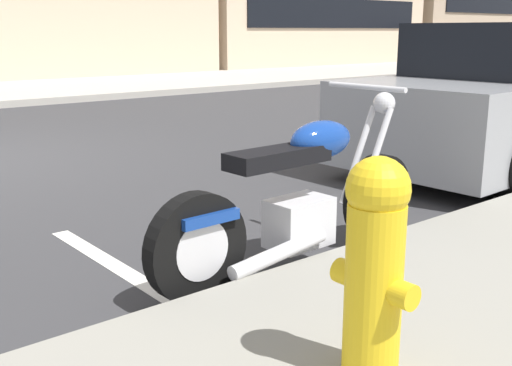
{
  "coord_description": "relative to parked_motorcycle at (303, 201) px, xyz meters",
  "views": [
    {
      "loc": [
        -1.66,
        -7.4,
        1.44
      ],
      "look_at": [
        0.74,
        -4.51,
        0.52
      ],
      "focal_mm": 43.54,
      "sensor_mm": 36.0,
      "label": 1
    }
  ],
  "objects": [
    {
      "name": "sidewalk_far_curb",
      "position": [
        11.09,
        12.07,
        -0.35
      ],
      "size": [
        120.0,
        5.0,
        0.14
      ],
      "primitive_type": "cube",
      "color": "#ADA89E",
      "rests_on": "ground"
    },
    {
      "name": "parking_stall_stripe",
      "position": [
        -0.91,
        0.52,
        -0.42
      ],
      "size": [
        0.12,
        2.2,
        0.01
      ],
      "primitive_type": "cube",
      "color": "silver",
      "rests_on": "ground"
    },
    {
      "name": "parked_motorcycle",
      "position": [
        0.0,
        0.0,
        0.0
      ],
      "size": [
        2.18,
        0.62,
        1.11
      ],
      "rotation": [
        0.0,
        0.0,
        0.03
      ],
      "color": "black",
      "rests_on": "ground"
    },
    {
      "name": "fire_hydrant",
      "position": [
        -0.84,
        -1.26,
        0.18
      ],
      "size": [
        0.24,
        0.36,
        0.87
      ],
      "color": "gold",
      "rests_on": "sidewalk_near_curb"
    }
  ]
}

